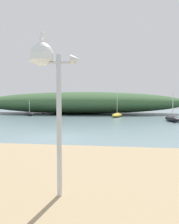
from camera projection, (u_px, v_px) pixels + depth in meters
name	position (u px, v px, depth m)	size (l,w,h in m)	color
ground_plane	(55.00, 136.00, 13.89)	(120.00, 120.00, 0.00)	gray
distant_hill	(78.00, 103.00, 42.91)	(46.23, 15.87, 4.72)	#3D6038
mast_structure	(46.00, 68.00, 4.56)	(1.23, 0.60, 3.68)	silver
seagull_on_radar	(42.00, 37.00, 4.53)	(0.21, 0.28, 0.22)	orange
sailboat_east_reach	(117.00, 115.00, 32.47)	(2.35, 4.46, 4.76)	gold
sailboat_far_right	(30.00, 114.00, 35.16)	(2.39, 2.35, 2.82)	black
sailboat_mid_channel	(173.00, 119.00, 24.55)	(1.82, 3.75, 3.73)	black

